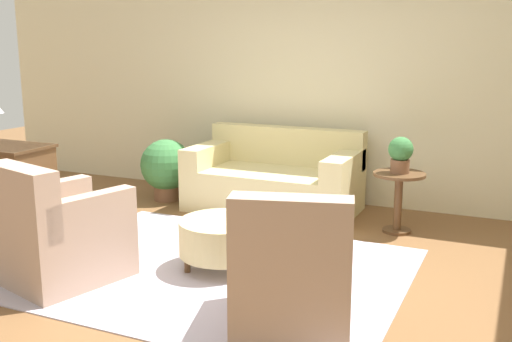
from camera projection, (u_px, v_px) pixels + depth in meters
name	position (u px, v px, depth m)	size (l,w,h in m)	color
ground_plane	(212.00, 271.00, 4.94)	(16.00, 16.00, 0.00)	brown
wall_back	(317.00, 82.00, 6.97)	(9.11, 0.12, 2.80)	beige
rug	(212.00, 270.00, 4.94)	(3.10, 2.45, 0.01)	#BCB2C1
couch	(275.00, 181.00, 6.72)	(1.85, 0.99, 0.89)	beige
armchair_left	(58.00, 236.00, 4.65)	(0.93, 1.03, 0.96)	tan
armchair_right	(294.00, 276.00, 3.86)	(0.93, 1.03, 0.96)	tan
ottoman_table	(224.00, 237.00, 4.94)	(0.74, 0.74, 0.41)	beige
side_table	(399.00, 192.00, 5.87)	(0.51, 0.51, 0.60)	brown
potted_plant_on_side_table	(401.00, 153.00, 5.79)	(0.24, 0.24, 0.35)	brown
potted_plant_floor	(166.00, 167.00, 7.09)	(0.61, 0.61, 0.73)	brown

